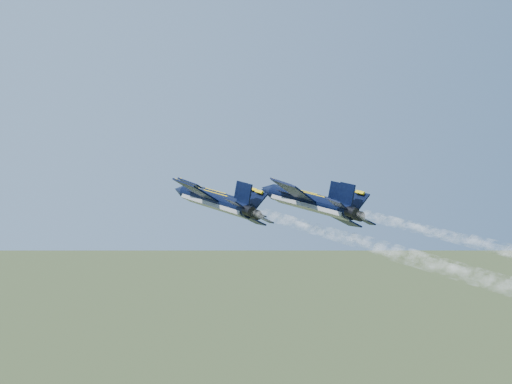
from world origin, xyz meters
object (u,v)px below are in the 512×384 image
object	(u,v)px
jet_left	(214,201)
jet_slot	(309,202)
jet_right	(304,199)
jet_lead	(214,198)

from	to	relation	value
jet_left	jet_slot	xyz separation A→B (m)	(10.33, -7.34, 0.00)
jet_right	jet_lead	bearing A→B (deg)	127.48
jet_lead	jet_left	bearing A→B (deg)	-125.60
jet_right	jet_slot	distance (m)	13.69
jet_lead	jet_left	size ratio (longest dim) A/B	1.00
jet_lead	jet_right	size ratio (longest dim) A/B	1.00
jet_lead	jet_right	bearing A→B (deg)	-52.52
jet_lead	jet_slot	xyz separation A→B (m)	(6.34, -20.34, 0.00)
jet_left	jet_lead	bearing A→B (deg)	54.40
jet_left	jet_slot	distance (m)	12.67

